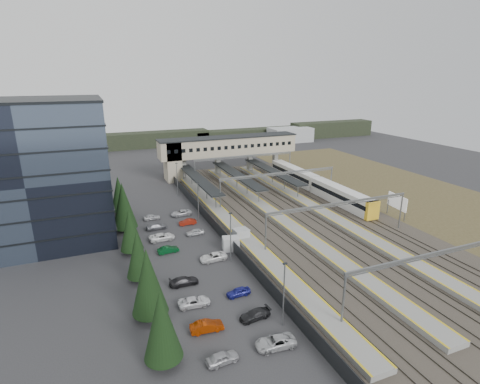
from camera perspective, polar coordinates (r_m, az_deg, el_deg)
name	(u,v)px	position (r m, az deg, el deg)	size (l,w,h in m)	color
ground	(256,234)	(69.13, 2.46, -6.40)	(220.00, 220.00, 0.00)	#2B2B2D
office_building	(32,173)	(71.78, -29.14, 2.55)	(24.30, 18.30, 24.30)	#3E4B5F
conifer_row	(133,236)	(58.47, -15.96, -6.53)	(4.42, 49.82, 9.50)	black
car_park	(195,262)	(58.49, -6.92, -10.56)	(10.60, 44.61, 1.26)	#9D9DA2
lampposts	(212,215)	(65.87, -4.30, -3.59)	(0.50, 53.25, 8.07)	slate
fence	(214,224)	(70.85, -4.03, -4.94)	(0.08, 90.00, 2.00)	#26282B
relay_cabin_near	(231,244)	(62.71, -1.42, -7.87)	(3.02, 2.47, 2.24)	#ABAEB0
relay_cabin_far	(241,235)	(65.73, 0.14, -6.59)	(2.71, 2.34, 2.30)	#ABAEB0
rail_corridor	(287,216)	(77.10, 7.25, -3.71)	(34.00, 90.00, 0.92)	#373029
canopies	(237,175)	(93.94, -0.46, 2.64)	(23.10, 30.00, 3.28)	black
footbridge	(220,148)	(107.01, -3.10, 6.65)	(40.40, 6.40, 11.20)	tan
gantries	(305,191)	(74.93, 9.94, 0.16)	(28.40, 62.28, 7.17)	slate
train	(316,185)	(93.77, 11.49, 1.12)	(2.98, 41.37, 3.75)	silver
billboard	(397,202)	(82.18, 22.83, -1.48)	(0.79, 5.68, 4.79)	slate
scrub_east	(419,197)	(98.95, 25.59, -0.70)	(34.00, 120.00, 0.06)	#423B1F
treeline_far	(217,137)	(159.88, -3.55, 8.42)	(170.00, 19.00, 7.00)	black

